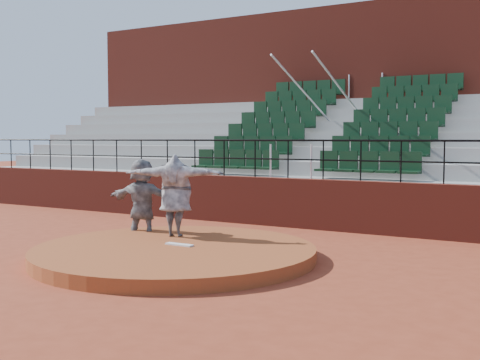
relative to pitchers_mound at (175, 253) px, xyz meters
name	(u,v)px	position (x,y,z in m)	size (l,w,h in m)	color
ground	(175,259)	(0.00, 0.00, -0.12)	(90.00, 90.00, 0.00)	#913820
pitchers_mound	(175,253)	(0.00, 0.00, 0.00)	(5.50, 5.50, 0.25)	#974721
pitching_rubber	(179,245)	(0.00, 0.15, 0.14)	(0.60, 0.15, 0.03)	white
boundary_wall	(288,202)	(0.00, 5.00, 0.53)	(24.00, 0.30, 1.30)	maroon
wall_railing	(288,151)	(0.00, 5.00, 1.90)	(24.04, 0.05, 1.03)	black
seating_deck	(339,167)	(0.00, 8.65, 1.31)	(24.00, 5.97, 4.63)	#969791
press_box_facade	(378,106)	(0.00, 12.60, 3.43)	(24.00, 3.00, 7.10)	maroon
pitcher	(175,195)	(-0.74, 1.03, 1.01)	(2.17, 0.59, 1.76)	black
fielder	(142,200)	(-1.88, 1.30, 0.82)	(1.76, 0.56, 1.90)	black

